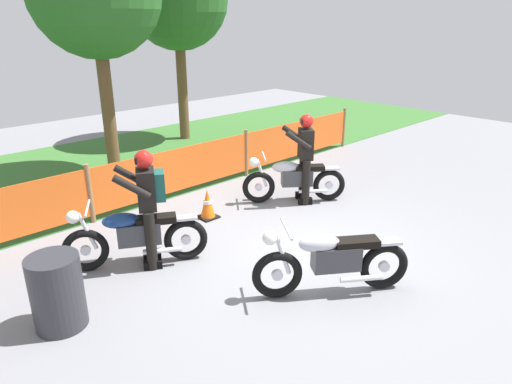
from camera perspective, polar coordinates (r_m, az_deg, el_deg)
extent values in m
cube|color=gray|center=(7.15, 5.44, -7.15)|extent=(24.00, 24.00, 0.02)
cube|color=#386B2D|center=(11.58, -17.32, 3.17)|extent=(24.00, 5.54, 0.01)
cylinder|color=olive|center=(8.31, -19.88, -0.20)|extent=(0.08, 0.08, 1.05)
cylinder|color=olive|center=(10.21, -1.22, 4.87)|extent=(0.08, 0.08, 1.05)
cylinder|color=olive|center=(12.87, 10.82, 7.87)|extent=(0.08, 0.08, 1.05)
cube|color=orange|center=(9.12, -9.61, 2.75)|extent=(3.55, 0.02, 0.85)
cube|color=orange|center=(11.47, 5.49, 6.67)|extent=(3.55, 0.02, 0.85)
cylinder|color=brown|center=(10.69, -17.86, 9.69)|extent=(0.28, 0.28, 2.89)
cylinder|color=brown|center=(13.50, -9.10, 12.50)|extent=(0.28, 0.28, 2.86)
torus|color=black|center=(5.84, 2.65, -10.22)|extent=(0.59, 0.46, 0.64)
cylinder|color=silver|center=(5.84, 2.65, -10.22)|extent=(0.15, 0.13, 0.14)
torus|color=black|center=(6.24, 15.58, -8.86)|extent=(0.59, 0.46, 0.64)
cylinder|color=silver|center=(6.24, 15.58, -8.86)|extent=(0.15, 0.13, 0.14)
cube|color=#38383D|center=(5.93, 9.91, -8.02)|extent=(0.63, 0.55, 0.32)
ellipsoid|color=#B7B7C1|center=(5.76, 7.85, -6.31)|extent=(0.57, 0.50, 0.22)
cube|color=black|center=(5.92, 12.35, -6.16)|extent=(0.59, 0.51, 0.10)
cube|color=silver|center=(6.08, 15.90, -5.97)|extent=(0.39, 0.34, 0.04)
cylinder|color=silver|center=(5.71, 3.30, -7.66)|extent=(0.22, 0.18, 0.57)
sphere|color=white|center=(5.57, 1.72, -5.70)|extent=(0.25, 0.25, 0.18)
cylinder|color=silver|center=(5.56, 3.78, -4.54)|extent=(0.37, 0.51, 0.03)
cylinder|color=silver|center=(6.03, 12.95, -10.40)|extent=(0.49, 0.38, 0.07)
torus|color=black|center=(6.83, -20.37, -6.80)|extent=(0.60, 0.41, 0.63)
cylinder|color=silver|center=(6.83, -20.37, -6.80)|extent=(0.15, 0.12, 0.14)
torus|color=black|center=(6.78, -8.69, -5.85)|extent=(0.60, 0.41, 0.63)
cylinder|color=silver|center=(6.78, -8.69, -5.85)|extent=(0.15, 0.12, 0.14)
cube|color=#38383D|center=(6.69, -14.26, -4.97)|extent=(0.63, 0.50, 0.32)
ellipsoid|color=navy|center=(6.61, -16.39, -3.43)|extent=(0.56, 0.46, 0.22)
cube|color=black|center=(6.61, -12.27, -3.32)|extent=(0.59, 0.47, 0.10)
cube|color=silver|center=(6.63, -8.85, -3.18)|extent=(0.39, 0.32, 0.04)
cylinder|color=silver|center=(6.70, -20.17, -4.59)|extent=(0.23, 0.16, 0.56)
sphere|color=white|center=(6.63, -21.77, -2.91)|extent=(0.24, 0.24, 0.18)
cylinder|color=silver|center=(6.56, -20.19, -1.91)|extent=(0.32, 0.53, 0.03)
cylinder|color=silver|center=(6.67, -11.51, -7.12)|extent=(0.50, 0.33, 0.07)
torus|color=black|center=(8.73, 0.33, 0.59)|extent=(0.55, 0.47, 0.62)
cylinder|color=silver|center=(8.73, 0.33, 0.59)|extent=(0.14, 0.13, 0.14)
torus|color=black|center=(8.96, 9.03, 0.85)|extent=(0.55, 0.47, 0.62)
cylinder|color=silver|center=(8.96, 9.03, 0.85)|extent=(0.14, 0.13, 0.14)
cube|color=#38383D|center=(8.77, 5.09, 1.81)|extent=(0.60, 0.55, 0.31)
ellipsoid|color=#B7B7C1|center=(8.66, 3.67, 3.10)|extent=(0.54, 0.50, 0.21)
cube|color=black|center=(8.76, 6.69, 2.99)|extent=(0.56, 0.51, 0.10)
cube|color=silver|center=(8.85, 9.16, 2.92)|extent=(0.37, 0.34, 0.04)
cylinder|color=silver|center=(8.64, 0.72, 2.35)|extent=(0.21, 0.18, 0.55)
sphere|color=white|center=(8.56, -0.31, 3.74)|extent=(0.25, 0.25, 0.17)
cylinder|color=silver|center=(8.55, 0.99, 4.46)|extent=(0.39, 0.47, 0.03)
cylinder|color=silver|center=(8.78, 7.07, 0.10)|extent=(0.46, 0.39, 0.07)
cylinder|color=black|center=(6.57, -12.90, -5.95)|extent=(0.21, 0.21, 0.86)
cube|color=black|center=(6.74, -12.65, -8.76)|extent=(0.28, 0.23, 0.12)
cylinder|color=black|center=(6.86, -12.99, -4.77)|extent=(0.21, 0.21, 0.86)
cube|color=black|center=(7.02, -12.74, -7.50)|extent=(0.28, 0.23, 0.12)
cube|color=black|center=(6.44, -13.45, 0.33)|extent=(0.39, 0.43, 0.56)
cylinder|color=black|center=(6.19, -15.16, 0.57)|extent=(0.47, 0.33, 0.38)
cylinder|color=black|center=(6.61, -15.13, 1.85)|extent=(0.47, 0.33, 0.38)
sphere|color=red|center=(6.31, -13.77, 3.95)|extent=(0.34, 0.34, 0.25)
cube|color=black|center=(6.31, -14.68, 3.87)|extent=(0.12, 0.17, 0.08)
cube|color=#194C47|center=(6.43, -11.97, 0.80)|extent=(0.28, 0.32, 0.40)
cylinder|color=black|center=(8.66, 6.21, 1.14)|extent=(0.21, 0.21, 0.86)
cube|color=black|center=(8.80, 6.11, -1.13)|extent=(0.27, 0.25, 0.12)
cylinder|color=black|center=(8.96, 5.82, 1.83)|extent=(0.21, 0.21, 0.86)
cube|color=black|center=(9.09, 5.73, -0.38)|extent=(0.27, 0.25, 0.12)
cube|color=black|center=(8.60, 6.19, 5.95)|extent=(0.41, 0.43, 0.56)
cylinder|color=black|center=(8.33, 5.29, 6.37)|extent=(0.44, 0.38, 0.38)
cylinder|color=black|center=(8.75, 4.78, 7.09)|extent=(0.44, 0.38, 0.38)
sphere|color=red|center=(8.51, 6.30, 8.72)|extent=(0.35, 0.35, 0.25)
cube|color=black|center=(8.49, 5.63, 8.72)|extent=(0.14, 0.16, 0.08)
cube|color=black|center=(8.22, -5.96, -3.08)|extent=(0.32, 0.32, 0.03)
cone|color=orange|center=(8.12, -6.03, -1.37)|extent=(0.26, 0.26, 0.50)
cylinder|color=white|center=(8.11, -6.04, -1.21)|extent=(0.15, 0.15, 0.06)
cylinder|color=#2D2D33|center=(5.75, -23.43, -11.32)|extent=(0.58, 0.58, 0.88)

